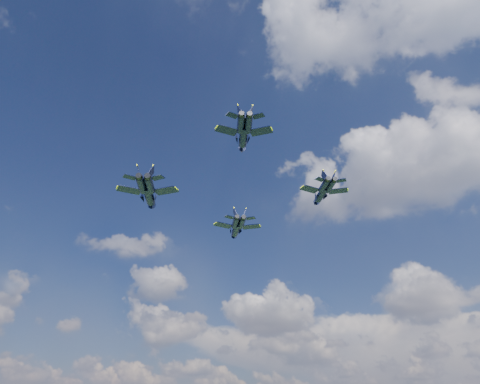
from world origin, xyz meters
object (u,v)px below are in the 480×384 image
Objects in this scene: jet_left at (149,196)px; jet_right at (321,194)px; jet_slot at (243,137)px; jet_lead at (236,229)px.

jet_left is 39.70m from jet_right.
jet_slot is at bearing -48.01° from jet_left.
jet_lead is 1.13× the size of jet_slot.
jet_right is at bearing 50.22° from jet_slot.
jet_right reaches higher than jet_lead.
jet_slot is (25.44, -34.70, 0.82)m from jet_lead.
jet_right reaches higher than jet_slot.
jet_left is 30.33m from jet_slot.
jet_lead is at bearing 45.15° from jet_left.
jet_right reaches higher than jet_left.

